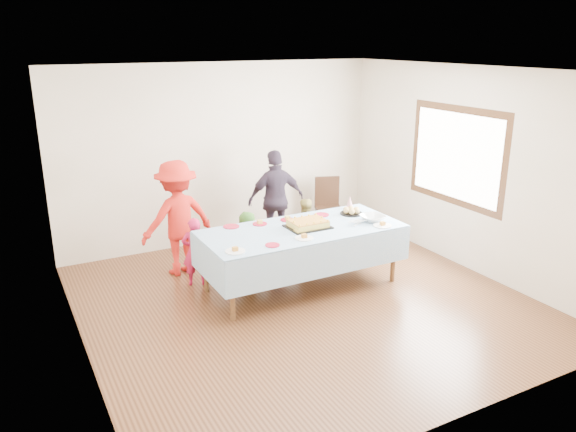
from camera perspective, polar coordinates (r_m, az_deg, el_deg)
name	(u,v)px	position (r m, az deg, el deg)	size (l,w,h in m)	color
ground	(304,301)	(6.83, 1.60, -8.64)	(5.00, 5.00, 0.00)	#462614
room_walls	(309,156)	(6.28, 2.14, 6.13)	(5.04, 5.04, 2.72)	beige
party_table	(302,232)	(6.95, 1.41, -1.68)	(2.50, 1.10, 0.78)	brown
birthday_cake	(308,224)	(6.95, 2.03, -0.82)	(0.52, 0.40, 0.09)	black
rolls_tray	(351,211)	(7.52, 6.46, 0.48)	(0.30, 0.30, 0.09)	black
punch_bowl	(373,218)	(7.27, 8.59, -0.21)	(0.31, 0.31, 0.08)	silver
party_hat	(350,202)	(7.74, 6.29, 1.38)	(0.11, 0.11, 0.18)	white
fork_pile	(358,222)	(7.12, 7.14, -0.58)	(0.24, 0.18, 0.07)	white
plate_red_far_a	(231,226)	(7.01, -5.79, -1.06)	(0.20, 0.20, 0.01)	#B70D2A
plate_red_far_b	(260,224)	(7.08, -2.88, -0.80)	(0.18, 0.18, 0.01)	#B70D2A
plate_red_far_c	(288,220)	(7.23, -0.05, -0.39)	(0.18, 0.18, 0.01)	#B70D2A
plate_red_far_d	(322,215)	(7.45, 3.43, 0.13)	(0.20, 0.20, 0.01)	#B70D2A
plate_red_near	(272,245)	(6.36, -1.59, -2.97)	(0.17, 0.17, 0.01)	#B70D2A
plate_white_left	(235,251)	(6.20, -5.39, -3.58)	(0.22, 0.22, 0.01)	white
plate_white_mid	(304,238)	(6.58, 1.65, -2.26)	(0.22, 0.22, 0.01)	white
plate_white_right	(383,226)	(7.11, 9.58, -0.96)	(0.23, 0.23, 0.01)	white
dining_chair	(328,203)	(8.98, 4.09, 1.35)	(0.51, 0.51, 0.92)	black
toddler_left	(195,252)	(7.19, -9.43, -3.59)	(0.33, 0.21, 0.90)	#CB1949
toddler_mid	(248,241)	(7.56, -4.12, -2.60)	(0.40, 0.26, 0.83)	#326521
toddler_right	(304,229)	(7.91, 1.66, -1.36)	(0.43, 0.34, 0.89)	tan
adult_left	(177,218)	(7.50, -11.17, -0.20)	(0.99, 0.57, 1.53)	red
adult_right	(276,199)	(8.33, -1.22, 1.72)	(0.86, 0.36, 1.47)	#352B3B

